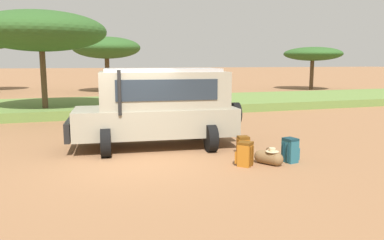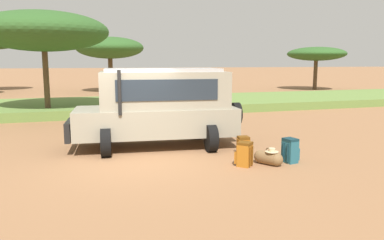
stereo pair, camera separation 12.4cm
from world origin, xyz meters
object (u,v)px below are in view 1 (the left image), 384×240
(safari_vehicle, at_px, (159,106))
(backpack_beside_front_wheel, at_px, (243,145))
(backpack_cluster_center, at_px, (290,150))
(acacia_tree_right_mid, at_px, (41,31))
(acacia_tree_distant_right, at_px, (313,54))
(backpack_near_rear_wheel, at_px, (245,154))
(acacia_tree_far_right, at_px, (107,48))
(duffel_bag_low_black_case, at_px, (269,157))

(safari_vehicle, distance_m, backpack_beside_front_wheel, 2.87)
(backpack_cluster_center, height_order, acacia_tree_right_mid, acacia_tree_right_mid)
(acacia_tree_right_mid, bearing_deg, acacia_tree_distant_right, 26.28)
(backpack_cluster_center, xyz_separation_m, backpack_near_rear_wheel, (-1.31, 0.04, -0.01))
(backpack_near_rear_wheel, xyz_separation_m, acacia_tree_distant_right, (17.88, 22.23, 3.06))
(safari_vehicle, height_order, acacia_tree_far_right, acacia_tree_far_right)
(acacia_tree_right_mid, bearing_deg, safari_vehicle, -64.62)
(backpack_beside_front_wheel, height_order, backpack_near_rear_wheel, backpack_near_rear_wheel)
(safari_vehicle, relative_size, acacia_tree_far_right, 0.85)
(backpack_beside_front_wheel, relative_size, acacia_tree_distant_right, 0.09)
(acacia_tree_right_mid, height_order, acacia_tree_far_right, acacia_tree_right_mid)
(safari_vehicle, relative_size, acacia_tree_distant_right, 0.95)
(acacia_tree_far_right, xyz_separation_m, acacia_tree_distant_right, (18.82, -3.48, -0.48))
(duffel_bag_low_black_case, xyz_separation_m, acacia_tree_right_mid, (-5.99, 10.81, 3.86))
(safari_vehicle, xyz_separation_m, acacia_tree_far_right, (0.63, 22.88, 2.55))
(backpack_beside_front_wheel, xyz_separation_m, acacia_tree_distant_right, (17.39, 21.10, 3.11))
(backpack_near_rear_wheel, relative_size, acacia_tree_far_right, 0.10)
(duffel_bag_low_black_case, bearing_deg, backpack_beside_front_wheel, 98.17)
(backpack_near_rear_wheel, bearing_deg, acacia_tree_far_right, 92.09)
(backpack_cluster_center, bearing_deg, safari_vehicle, 135.10)
(backpack_near_rear_wheel, height_order, duffel_bag_low_black_case, backpack_near_rear_wheel)
(duffel_bag_low_black_case, height_order, acacia_tree_distant_right, acacia_tree_distant_right)
(backpack_cluster_center, xyz_separation_m, acacia_tree_distant_right, (16.57, 22.27, 3.05))
(duffel_bag_low_black_case, height_order, acacia_tree_far_right, acacia_tree_far_right)
(acacia_tree_right_mid, xyz_separation_m, acacia_tree_far_right, (4.39, 14.95, -0.19))
(acacia_tree_distant_right, bearing_deg, duffel_bag_low_black_case, -127.71)
(backpack_near_rear_wheel, xyz_separation_m, acacia_tree_right_mid, (-5.33, 10.76, 3.73))
(acacia_tree_distant_right, bearing_deg, backpack_near_rear_wheel, -128.82)
(safari_vehicle, relative_size, backpack_cluster_center, 8.38)
(backpack_cluster_center, relative_size, backpack_near_rear_wheel, 1.04)
(backpack_cluster_center, xyz_separation_m, acacia_tree_right_mid, (-6.64, 10.80, 3.72))
(backpack_cluster_center, bearing_deg, acacia_tree_distant_right, 53.34)
(backpack_beside_front_wheel, height_order, duffel_bag_low_black_case, backpack_beside_front_wheel)
(safari_vehicle, bearing_deg, backpack_cluster_center, -44.90)
(backpack_near_rear_wheel, bearing_deg, safari_vehicle, 118.99)
(backpack_cluster_center, height_order, backpack_near_rear_wheel, backpack_cluster_center)
(backpack_beside_front_wheel, xyz_separation_m, backpack_cluster_center, (0.82, -1.16, 0.06))
(acacia_tree_far_right, bearing_deg, backpack_near_rear_wheel, -87.91)
(backpack_cluster_center, height_order, acacia_tree_far_right, acacia_tree_far_right)
(duffel_bag_low_black_case, relative_size, acacia_tree_far_right, 0.12)
(acacia_tree_far_right, bearing_deg, acacia_tree_right_mid, -106.38)
(duffel_bag_low_black_case, distance_m, acacia_tree_distant_right, 28.34)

